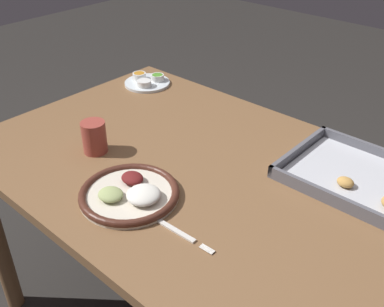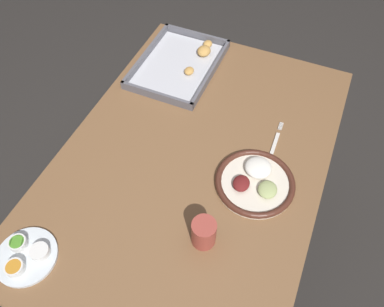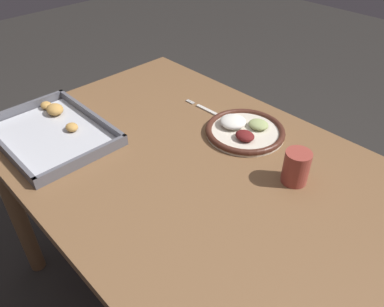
{
  "view_description": "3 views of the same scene",
  "coord_description": "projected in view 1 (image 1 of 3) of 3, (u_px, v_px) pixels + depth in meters",
  "views": [
    {
      "loc": [
        0.69,
        -0.78,
        1.4
      ],
      "look_at": [
        -0.01,
        0.0,
        0.74
      ],
      "focal_mm": 42.0,
      "sensor_mm": 36.0,
      "label": 1
    },
    {
      "loc": [
        -0.66,
        -0.28,
        1.72
      ],
      "look_at": [
        -0.01,
        0.0,
        0.74
      ],
      "focal_mm": 35.0,
      "sensor_mm": 36.0,
      "label": 2
    },
    {
      "loc": [
        -0.61,
        0.58,
        1.38
      ],
      "look_at": [
        -0.01,
        0.0,
        0.74
      ],
      "focal_mm": 35.0,
      "sensor_mm": 36.0,
      "label": 3
    }
  ],
  "objects": [
    {
      "name": "dining_table",
      "position": [
        193.0,
        192.0,
        1.3
      ],
      "size": [
        1.25,
        0.85,
        0.71
      ],
      "color": "brown",
      "rests_on": "ground_plane"
    },
    {
      "name": "baking_tray",
      "position": [
        367.0,
        182.0,
        1.16
      ],
      "size": [
        0.4,
        0.3,
        0.04
      ],
      "color": "#595960",
      "rests_on": "dining_table"
    },
    {
      "name": "dinner_plate",
      "position": [
        130.0,
        193.0,
        1.11
      ],
      "size": [
        0.25,
        0.25,
        0.04
      ],
      "color": "beige",
      "rests_on": "dining_table"
    },
    {
      "name": "fork",
      "position": [
        173.0,
        229.0,
        1.02
      ],
      "size": [
        0.21,
        0.02,
        0.0
      ],
      "rotation": [
        0.0,
        0.0,
        0.03
      ],
      "color": "silver",
      "rests_on": "dining_table"
    },
    {
      "name": "saucer_plate",
      "position": [
        147.0,
        81.0,
        1.7
      ],
      "size": [
        0.17,
        0.17,
        0.04
      ],
      "color": "silver",
      "rests_on": "dining_table"
    },
    {
      "name": "drinking_cup",
      "position": [
        94.0,
        137.0,
        1.28
      ],
      "size": [
        0.07,
        0.07,
        0.09
      ],
      "color": "#993D33",
      "rests_on": "dining_table"
    }
  ]
}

